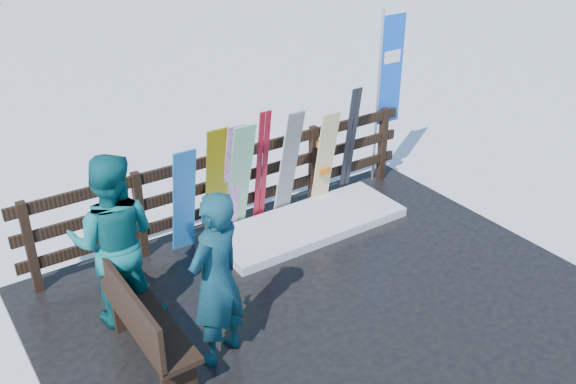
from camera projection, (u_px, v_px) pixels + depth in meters
ground at (333, 316)px, 7.12m from camera, size 700.00×700.00×0.00m
deck at (334, 313)px, 7.10m from camera, size 6.00×5.00×0.08m
fence at (233, 182)px, 8.39m from camera, size 5.60×0.10×1.15m
snow_patch at (308, 224)px, 8.63m from camera, size 2.64×1.00×0.12m
bench at (142, 321)px, 6.11m from camera, size 0.40×1.50×0.97m
snowboard_0 at (184, 201)px, 7.81m from camera, size 0.29×0.30×1.44m
snowboard_1 at (240, 179)px, 8.16m from camera, size 0.30×0.42×1.60m
snowboard_2 at (217, 186)px, 7.99m from camera, size 0.30×0.28×1.61m
snowboard_3 at (232, 181)px, 8.10m from camera, size 0.25×0.39×1.62m
snowboard_4 at (288, 165)px, 8.53m from camera, size 0.25×0.40×1.61m
snowboard_5 at (325, 160)px, 8.86m from camera, size 0.28×0.27×1.44m
ski_pair_a at (262, 168)px, 8.38m from camera, size 0.16×0.27×1.66m
ski_pair_b at (350, 143)px, 9.11m from camera, size 0.17×0.23×1.67m
rental_flag at (388, 77)px, 9.30m from camera, size 0.45×0.04×2.60m
person_front at (216, 279)px, 6.03m from camera, size 0.78×0.65×1.83m
person_back at (114, 241)px, 6.54m from camera, size 1.18×1.10×1.93m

